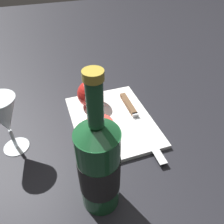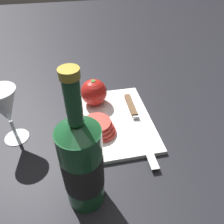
% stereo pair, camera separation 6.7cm
% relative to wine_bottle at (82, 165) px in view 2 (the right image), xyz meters
% --- Properties ---
extents(ground_plane, '(3.00, 3.00, 0.00)m').
position_rel_wine_bottle_xyz_m(ground_plane, '(-0.25, 0.08, -0.12)').
color(ground_plane, black).
extents(cutting_board, '(0.31, 0.24, 0.01)m').
position_rel_wine_bottle_xyz_m(cutting_board, '(-0.23, 0.11, -0.11)').
color(cutting_board, white).
rests_on(cutting_board, ground_plane).
extents(wine_bottle, '(0.08, 0.08, 0.33)m').
position_rel_wine_bottle_xyz_m(wine_bottle, '(0.00, 0.00, 0.00)').
color(wine_bottle, '#194C28').
rests_on(wine_bottle, ground_plane).
extents(wine_glass, '(0.09, 0.09, 0.17)m').
position_rel_wine_bottle_xyz_m(wine_glass, '(-0.22, -0.18, -0.00)').
color(wine_glass, silver).
rests_on(wine_glass, ground_plane).
extents(whole_tomato, '(0.09, 0.09, 0.09)m').
position_rel_wine_bottle_xyz_m(whole_tomato, '(-0.33, 0.06, -0.06)').
color(whole_tomato, red).
rests_on(whole_tomato, cutting_board).
extents(knife, '(0.31, 0.02, 0.01)m').
position_rel_wine_bottle_xyz_m(knife, '(-0.24, 0.18, -0.10)').
color(knife, silver).
rests_on(knife, cutting_board).
extents(tomato_slice_stack_near, '(0.09, 0.09, 0.04)m').
position_rel_wine_bottle_xyz_m(tomato_slice_stack_near, '(-0.19, 0.06, -0.09)').
color(tomato_slice_stack_near, '#D63D33').
rests_on(tomato_slice_stack_near, cutting_board).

